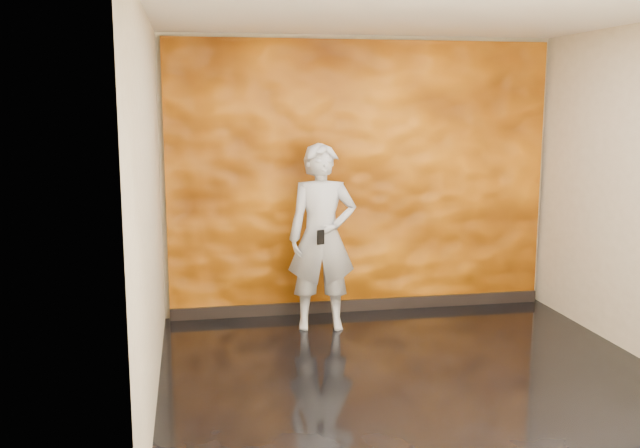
# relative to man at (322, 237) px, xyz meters

# --- Properties ---
(room) EXTENTS (4.02, 4.02, 2.81)m
(room) POSITION_rel_man_xyz_m (0.50, -1.44, 0.51)
(room) COLOR black
(room) RESTS_ON ground
(feature_wall) EXTENTS (3.90, 0.06, 2.75)m
(feature_wall) POSITION_rel_man_xyz_m (0.50, 0.52, 0.50)
(feature_wall) COLOR orange
(feature_wall) RESTS_ON ground
(baseboard) EXTENTS (3.90, 0.04, 0.12)m
(baseboard) POSITION_rel_man_xyz_m (0.50, 0.48, -0.82)
(baseboard) COLOR black
(baseboard) RESTS_ON ground
(man) EXTENTS (0.69, 0.49, 1.77)m
(man) POSITION_rel_man_xyz_m (0.00, 0.00, 0.00)
(man) COLOR #9599A3
(man) RESTS_ON ground
(phone) EXTENTS (0.07, 0.04, 0.14)m
(phone) POSITION_rel_man_xyz_m (-0.05, -0.23, 0.05)
(phone) COLOR black
(phone) RESTS_ON man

